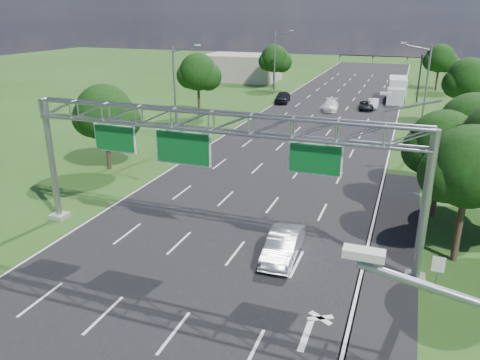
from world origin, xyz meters
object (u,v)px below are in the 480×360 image
at_px(sign_gantry, 213,132).
at_px(traffic_signal, 396,66).
at_px(silver_sedan, 283,245).
at_px(box_truck, 397,90).
at_px(regulatory_sign, 438,268).

xyz_separation_m(sign_gantry, traffic_signal, (7.15, 53.00, -1.72)).
distance_m(sign_gantry, traffic_signal, 53.51).
distance_m(silver_sedan, box_truck, 53.59).
bearing_deg(silver_sedan, regulatory_sign, -9.25).
height_order(sign_gantry, traffic_signal, sign_gantry).
bearing_deg(traffic_signal, silver_sedan, -93.25).
height_order(regulatory_sign, box_truck, box_truck).
bearing_deg(box_truck, traffic_signal, -142.82).
bearing_deg(regulatory_sign, silver_sedan, 172.83).
distance_m(traffic_signal, box_truck, 3.61).
distance_m(regulatory_sign, traffic_signal, 54.37).
distance_m(regulatory_sign, silver_sedan, 8.03).
relative_size(traffic_signal, box_truck, 1.35).
bearing_deg(box_truck, sign_gantry, -101.58).
bearing_deg(traffic_signal, regulatory_sign, -84.80).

